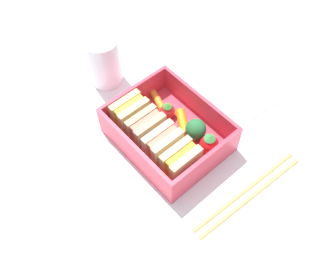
{
  "coord_description": "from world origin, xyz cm",
  "views": [
    {
      "loc": [
        -25.35,
        22.49,
        51.72
      ],
      "look_at": [
        0.0,
        0.0,
        2.7
      ],
      "focal_mm": 40.0,
      "sensor_mm": 36.0,
      "label": 1
    }
  ],
  "objects": [
    {
      "name": "chopstick_pair",
      "position": [
        -15.31,
        -2.59,
        0.35
      ],
      "size": [
        3.33,
        20.65,
        0.7
      ],
      "color": "#D4B762",
      "rests_on": "ground_plane"
    },
    {
      "name": "sandwich_center",
      "position": [
        1.99,
        2.84,
        3.79
      ],
      "size": [
        3.33,
        5.67,
        5.17
      ],
      "color": "tan",
      "rests_on": "bento_tray"
    },
    {
      "name": "drinking_glass",
      "position": [
        17.53,
        -0.51,
        4.72
      ],
      "size": [
        5.92,
        5.92,
        9.44
      ],
      "primitive_type": "cylinder",
      "color": "white",
      "rests_on": "ground_plane"
    },
    {
      "name": "carrot_stick_left",
      "position": [
        5.99,
        -3.16,
        1.82
      ],
      "size": [
        5.18,
        2.59,
        1.24
      ],
      "primitive_type": "cylinder",
      "rotation": [
        1.57,
        0.0,
        1.29
      ],
      "color": "orange",
      "rests_on": "bento_tray"
    },
    {
      "name": "ground_plane",
      "position": [
        0.0,
        0.0,
        -1.0
      ],
      "size": [
        120.0,
        120.0,
        2.0
      ],
      "primitive_type": "cube",
      "color": "white"
    },
    {
      "name": "strawberry_far_left",
      "position": [
        3.09,
        -2.62,
        2.58
      ],
      "size": [
        2.52,
        2.52,
        3.12
      ],
      "color": "red",
      "rests_on": "bento_tray"
    },
    {
      "name": "strawberry_left",
      "position": [
        -6.13,
        -3.06,
        2.83
      ],
      "size": [
        3.02,
        3.02,
        3.62
      ],
      "color": "red",
      "rests_on": "bento_tray"
    },
    {
      "name": "sandwich_center_left",
      "position": [
        -1.99,
        2.84,
        3.79
      ],
      "size": [
        3.33,
        5.67,
        5.17
      ],
      "color": "beige",
      "rests_on": "bento_tray"
    },
    {
      "name": "bento_tray",
      "position": [
        0.0,
        0.0,
        0.6
      ],
      "size": [
        17.76,
        14.41,
        1.2
      ],
      "primitive_type": "cube",
      "color": "#D8394E",
      "rests_on": "ground_plane"
    },
    {
      "name": "sandwich_left",
      "position": [
        -5.98,
        2.84,
        3.79
      ],
      "size": [
        3.33,
        5.67,
        5.17
      ],
      "color": "#E1C683",
      "rests_on": "bento_tray"
    },
    {
      "name": "folded_napkin",
      "position": [
        -0.28,
        -16.02,
        0.2
      ],
      "size": [
        14.15,
        11.24,
        0.4
      ],
      "primitive_type": "cube",
      "rotation": [
        0.0,
        0.0,
        -0.08
      ],
      "color": "silver",
      "rests_on": "ground_plane"
    },
    {
      "name": "carrot_stick_far_left",
      "position": [
        0.03,
        -3.23,
        1.97
      ],
      "size": [
        4.88,
        3.82,
        1.53
      ],
      "primitive_type": "cylinder",
      "rotation": [
        1.57,
        0.0,
        1.02
      ],
      "color": "orange",
      "rests_on": "bento_tray"
    },
    {
      "name": "broccoli_floret",
      "position": [
        -3.16,
        -3.03,
        3.5
      ],
      "size": [
        3.33,
        3.33,
        4.07
      ],
      "color": "#85CE6A",
      "rests_on": "bento_tray"
    },
    {
      "name": "bento_rim",
      "position": [
        0.0,
        0.0,
        3.52
      ],
      "size": [
        17.76,
        14.41,
        4.63
      ],
      "color": "#D8394E",
      "rests_on": "bento_tray"
    },
    {
      "name": "sandwich_center_right",
      "position": [
        5.98,
        2.84,
        3.79
      ],
      "size": [
        3.33,
        5.67,
        5.17
      ],
      "color": "#E1C47D",
      "rests_on": "bento_tray"
    }
  ]
}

